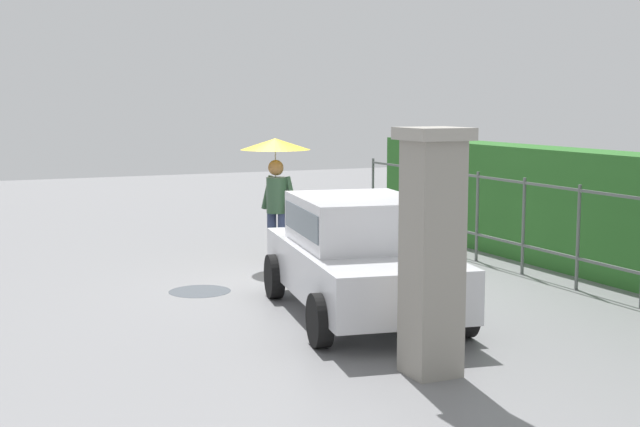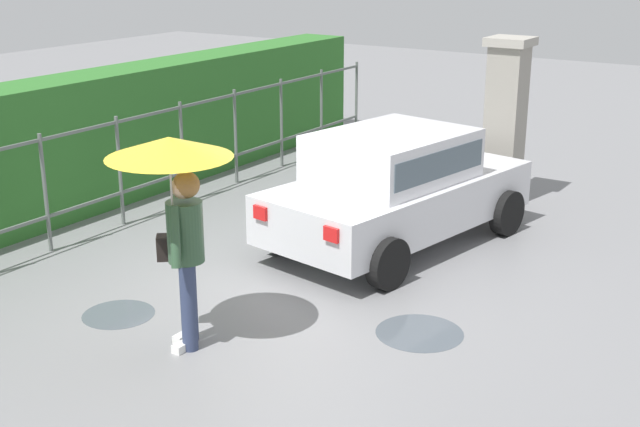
# 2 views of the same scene
# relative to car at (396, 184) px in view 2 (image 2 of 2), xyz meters

# --- Properties ---
(ground_plane) EXTENTS (40.00, 40.00, 0.00)m
(ground_plane) POSITION_rel_car_xyz_m (-1.56, 0.30, -0.80)
(ground_plane) COLOR slate
(car) EXTENTS (3.94, 2.37, 1.48)m
(car) POSITION_rel_car_xyz_m (0.00, 0.00, 0.00)
(car) COLOR silver
(car) RESTS_ON ground
(pedestrian) EXTENTS (1.14, 1.14, 2.07)m
(pedestrian) POSITION_rel_car_xyz_m (-3.63, 0.33, 0.78)
(pedestrian) COLOR #2D3856
(pedestrian) RESTS_ON ground
(gate_pillar) EXTENTS (0.60, 0.60, 2.42)m
(gate_pillar) POSITION_rel_car_xyz_m (2.46, -0.45, 0.44)
(gate_pillar) COLOR gray
(gate_pillar) RESTS_ON ground
(fence_section) EXTENTS (11.28, 0.05, 1.50)m
(fence_section) POSITION_rel_car_xyz_m (-0.68, 3.50, 0.02)
(fence_section) COLOR #59605B
(fence_section) RESTS_ON ground
(hedge_row) EXTENTS (12.23, 0.90, 1.90)m
(hedge_row) POSITION_rel_car_xyz_m (-0.68, 4.54, 0.15)
(hedge_row) COLOR #2D6B28
(hedge_row) RESTS_ON ground
(puddle_near) EXTENTS (0.88, 0.88, 0.00)m
(puddle_near) POSITION_rel_car_xyz_m (-2.14, -1.43, -0.80)
(puddle_near) COLOR #4C545B
(puddle_near) RESTS_ON ground
(puddle_far) EXTENTS (0.75, 0.75, 0.00)m
(puddle_far) POSITION_rel_car_xyz_m (-3.45, 1.40, -0.80)
(puddle_far) COLOR #4C545B
(puddle_far) RESTS_ON ground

